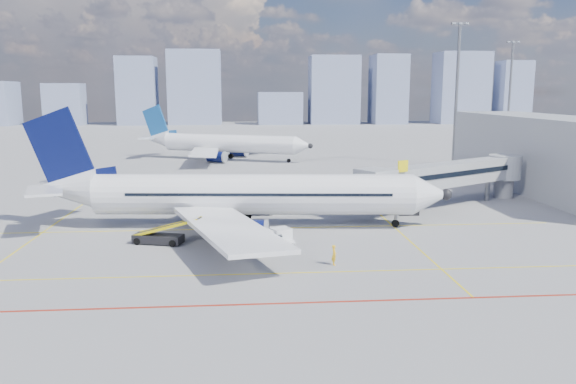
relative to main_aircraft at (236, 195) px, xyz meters
name	(u,v)px	position (x,y,z in m)	size (l,w,h in m)	color
ground	(254,251)	(1.57, -8.81, -3.22)	(420.00, 420.00, 0.00)	gray
apron_markings	(248,265)	(0.99, -12.72, -3.21)	(90.00, 35.12, 0.01)	#DBC40B
jet_bridge	(454,175)	(25.08, 8.10, 0.52)	(23.55, 15.78, 6.30)	#969A9E
terminal_block	(549,154)	(41.52, 17.19, 1.78)	(10.00, 42.00, 10.00)	#969A9E
floodlight_mast_ne	(457,90)	(39.57, 46.19, 10.37)	(3.20, 0.61, 25.45)	slate
floodlight_mast_far	(510,90)	(66.57, 81.19, 10.37)	(3.20, 0.61, 25.45)	slate
distant_skyline	(273,92)	(13.51, 181.19, 9.92)	(248.52, 15.82, 30.10)	gray
main_aircraft	(236,195)	(0.00, 0.00, 0.00)	(41.58, 36.19, 12.15)	silver
second_aircraft	(223,143)	(-3.27, 56.41, 0.01)	(34.48, 29.11, 10.75)	silver
baggage_tug	(280,244)	(3.65, -9.55, -2.46)	(2.32, 1.45, 1.58)	silver
cargo_dolly	(272,239)	(3.01, -9.01, -2.17)	(3.83, 2.84, 1.92)	black
belt_loader	(160,237)	(-6.68, -5.80, -2.56)	(6.33, 3.07, 2.55)	black
ramp_worker	(334,255)	(7.63, -13.10, -2.42)	(0.58, 0.38, 1.59)	yellow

